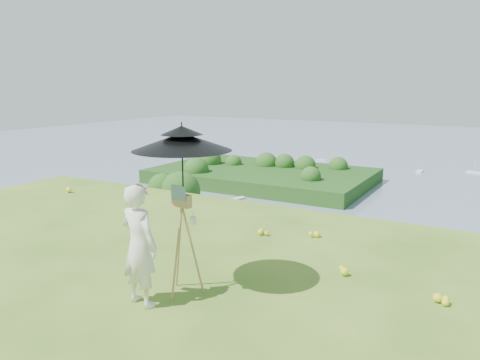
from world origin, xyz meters
The scene contains 10 objects.
shoreline_tier centered at (0.00, 75.00, -36.00)m, with size 170.00×28.00×8.00m, color #6D6357.
peninsula centered at (-75.00, 155.00, -29.00)m, with size 90.00×60.00×12.00m, color #123E10, non-canonical shape.
slope_trees centered at (0.00, 35.00, -15.00)m, with size 110.00×50.00×6.00m, color #1F4D17, non-canonical shape.
harbor_town centered at (0.00, 75.00, -29.50)m, with size 110.00×22.00×5.00m, color silver, non-canonical shape.
moored_boats centered at (-12.50, 161.00, -33.65)m, with size 140.00×140.00×0.70m, color silver, non-canonical shape.
wildflowers centered at (0.00, 0.25, 0.06)m, with size 10.00×10.50×0.12m, color yellow, non-canonical shape.
painter centered at (1.06, 1.51, 0.80)m, with size 0.58×0.38×1.60m, color white.
field_easel centered at (1.33, 2.05, 0.76)m, with size 0.57×0.57×1.51m, color #A56645, non-canonical shape.
sun_umbrella centered at (1.34, 2.08, 1.79)m, with size 1.30×1.30×1.09m, color black, non-canonical shape.
painter_cap centered at (1.06, 1.51, 1.55)m, with size 0.18×0.22×0.10m, color #BE686E, non-canonical shape.
Camera 1 is at (4.96, -2.76, 2.80)m, focal length 35.00 mm.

